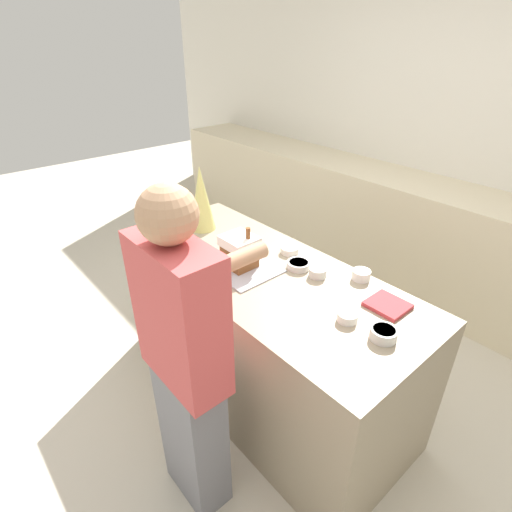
# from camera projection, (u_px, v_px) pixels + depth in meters

# --- Properties ---
(ground_plane) EXTENTS (12.00, 12.00, 0.00)m
(ground_plane) POSITION_uv_depth(u_px,v_px,m) (261.00, 386.00, 2.58)
(ground_plane) COLOR beige
(wall_back) EXTENTS (8.00, 0.05, 2.60)m
(wall_back) POSITION_uv_depth(u_px,v_px,m) (462.00, 133.00, 3.14)
(wall_back) COLOR white
(wall_back) RESTS_ON ground_plane
(back_cabinet_block) EXTENTS (6.00, 0.60, 0.95)m
(back_cabinet_block) POSITION_uv_depth(u_px,v_px,m) (419.00, 239.00, 3.36)
(back_cabinet_block) COLOR beige
(back_cabinet_block) RESTS_ON ground_plane
(kitchen_island) EXTENTS (1.85, 0.78, 0.88)m
(kitchen_island) POSITION_uv_depth(u_px,v_px,m) (261.00, 333.00, 2.36)
(kitchen_island) COLOR gray
(kitchen_island) RESTS_ON ground_plane
(baking_tray) EXTENTS (0.41, 0.32, 0.01)m
(baking_tray) POSITION_uv_depth(u_px,v_px,m) (240.00, 266.00, 2.17)
(baking_tray) COLOR #B2B2BC
(baking_tray) RESTS_ON kitchen_island
(gingerbread_house) EXTENTS (0.18, 0.16, 0.23)m
(gingerbread_house) POSITION_uv_depth(u_px,v_px,m) (239.00, 251.00, 2.12)
(gingerbread_house) COLOR brown
(gingerbread_house) RESTS_ON baking_tray
(decorative_tree) EXTENTS (0.16, 0.16, 0.41)m
(decorative_tree) POSITION_uv_depth(u_px,v_px,m) (201.00, 198.00, 2.49)
(decorative_tree) COLOR #DBD675
(decorative_tree) RESTS_ON kitchen_island
(candy_bowl_beside_tree) EXTENTS (0.11, 0.11, 0.05)m
(candy_bowl_beside_tree) POSITION_uv_depth(u_px,v_px,m) (384.00, 333.00, 1.65)
(candy_bowl_beside_tree) COLOR silver
(candy_bowl_beside_tree) RESTS_ON kitchen_island
(candy_bowl_front_corner) EXTENTS (0.10, 0.10, 0.04)m
(candy_bowl_front_corner) POSITION_uv_depth(u_px,v_px,m) (289.00, 250.00, 2.29)
(candy_bowl_front_corner) COLOR silver
(candy_bowl_front_corner) RESTS_ON kitchen_island
(candy_bowl_behind_tray) EXTENTS (0.09, 0.09, 0.05)m
(candy_bowl_behind_tray) POSITION_uv_depth(u_px,v_px,m) (361.00, 274.00, 2.05)
(candy_bowl_behind_tray) COLOR white
(candy_bowl_behind_tray) RESTS_ON kitchen_island
(candy_bowl_near_tray_left) EXTENTS (0.12, 0.12, 0.04)m
(candy_bowl_near_tray_left) POSITION_uv_depth(u_px,v_px,m) (299.00, 265.00, 2.15)
(candy_bowl_near_tray_left) COLOR silver
(candy_bowl_near_tray_left) RESTS_ON kitchen_island
(candy_bowl_near_tray_right) EXTENTS (0.09, 0.09, 0.05)m
(candy_bowl_near_tray_right) POSITION_uv_depth(u_px,v_px,m) (318.00, 272.00, 2.07)
(candy_bowl_near_tray_right) COLOR silver
(candy_bowl_near_tray_right) RESTS_ON kitchen_island
(candy_bowl_far_left) EXTENTS (0.09, 0.09, 0.04)m
(candy_bowl_far_left) POSITION_uv_depth(u_px,v_px,m) (348.00, 316.00, 1.75)
(candy_bowl_far_left) COLOR white
(candy_bowl_far_left) RESTS_ON kitchen_island
(cookbook) EXTENTS (0.17, 0.16, 0.02)m
(cookbook) POSITION_uv_depth(u_px,v_px,m) (388.00, 305.00, 1.85)
(cookbook) COLOR #B23338
(cookbook) RESTS_ON kitchen_island
(person) EXTENTS (0.42, 0.52, 1.59)m
(person) POSITION_uv_depth(u_px,v_px,m) (186.00, 365.00, 1.62)
(person) COLOR slate
(person) RESTS_ON ground_plane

